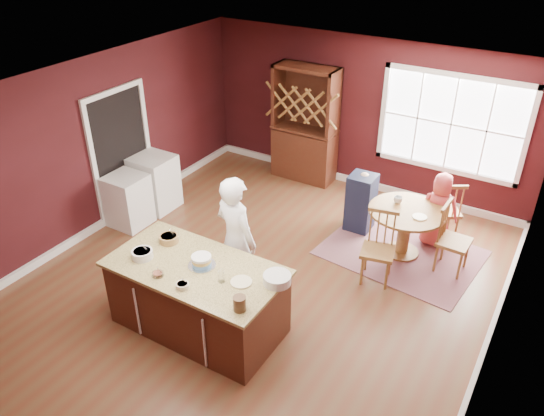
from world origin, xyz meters
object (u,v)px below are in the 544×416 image
at_px(chair_east, 455,239).
at_px(chair_north, 445,208).
at_px(kitchen_island, 198,298).
at_px(washer, 128,200).
at_px(baker, 236,240).
at_px(toddler, 368,184).
at_px(dryer, 155,182).
at_px(high_chair, 361,201).
at_px(dining_table, 405,223).
at_px(hutch, 305,124).
at_px(layer_cake, 202,261).
at_px(seated_woman, 439,210).
at_px(chair_south, 378,249).

relative_size(chair_east, chair_north, 1.03).
bearing_deg(kitchen_island, washer, 151.53).
distance_m(baker, washer, 2.63).
height_order(toddler, dryer, toddler).
relative_size(baker, high_chair, 1.80).
height_order(chair_east, high_chair, chair_east).
relative_size(baker, toddler, 6.83).
height_order(dining_table, hutch, hutch).
distance_m(chair_north, toddler, 1.24).
relative_size(layer_cake, hutch, 0.15).
bearing_deg(chair_east, dryer, 101.53).
height_order(dining_table, washer, washer).
bearing_deg(chair_east, kitchen_island, 141.83).
bearing_deg(chair_north, high_chair, -12.39).
xyz_separation_m(chair_north, seated_woman, (-0.04, -0.24, 0.08)).
bearing_deg(chair_east, layer_cake, 141.93).
xyz_separation_m(washer, dryer, (0.00, 0.64, 0.04)).
bearing_deg(dining_table, seated_woman, 57.18).
xyz_separation_m(layer_cake, washer, (-2.52, 1.28, -0.56)).
bearing_deg(baker, layer_cake, 103.48).
xyz_separation_m(chair_south, washer, (-3.99, -0.67, -0.10)).
bearing_deg(chair_south, high_chair, 110.09).
height_order(chair_east, seated_woman, seated_woman).
height_order(chair_east, washer, chair_east).
height_order(baker, high_chair, baker).
distance_m(chair_east, seated_woman, 0.69).
relative_size(seated_woman, dryer, 1.27).
distance_m(dining_table, toddler, 0.87).
height_order(chair_south, dryer, chair_south).
height_order(layer_cake, high_chair, layer_cake).
bearing_deg(washer, baker, -13.05).
bearing_deg(dryer, seated_woman, 17.09).
height_order(layer_cake, washer, layer_cake).
height_order(baker, toddler, baker).
bearing_deg(chair_east, dining_table, 88.50).
xyz_separation_m(chair_east, washer, (-4.82, -1.44, -0.10)).
relative_size(toddler, dryer, 0.28).
bearing_deg(chair_south, hutch, 123.39).
xyz_separation_m(baker, chair_south, (1.46, 1.25, -0.36)).
relative_size(chair_south, chair_north, 1.03).
bearing_deg(dining_table, kitchen_island, -119.95).
relative_size(layer_cake, seated_woman, 0.28).
height_order(kitchen_island, baker, baker).
bearing_deg(dining_table, baker, -127.06).
bearing_deg(seated_woman, chair_east, 112.27).
distance_m(kitchen_island, seated_woman, 3.87).
distance_m(chair_east, chair_north, 0.88).
bearing_deg(dining_table, dryer, -168.35).
height_order(high_chair, hutch, hutch).
bearing_deg(washer, hutch, 60.92).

